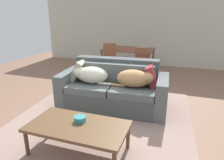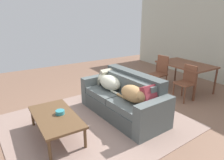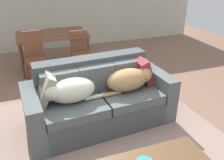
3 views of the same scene
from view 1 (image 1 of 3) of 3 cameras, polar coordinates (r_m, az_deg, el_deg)
name	(u,v)px [view 1 (image 1 of 3)]	position (r m, az deg, el deg)	size (l,w,h in m)	color
ground_plane	(111,112)	(3.93, -0.22, -8.71)	(10.00, 10.00, 0.00)	#845F4B
back_partition	(150,26)	(7.41, 10.43, 14.53)	(8.00, 0.12, 2.70)	beige
area_rug	(101,122)	(3.57, -3.14, -11.50)	(2.98, 3.39, 0.01)	gray
couch	(113,89)	(4.01, 0.41, -2.56)	(2.09, 1.02, 0.92)	#464D4D
dog_on_left_cushion	(90,75)	(3.96, -5.97, 1.51)	(0.79, 0.41, 0.32)	silver
dog_on_right_cushion	(135,78)	(3.73, 6.41, 0.44)	(0.78, 0.40, 0.32)	tan
throw_pillow_by_left_arm	(79,70)	(4.19, -9.03, 2.67)	(0.10, 0.42, 0.42)	#ACA78F
throw_pillow_by_right_arm	(152,76)	(3.85, 11.11, 1.07)	(0.13, 0.41, 0.41)	maroon
coffee_table	(78,128)	(2.75, -9.36, -12.83)	(1.28, 0.68, 0.41)	brown
bowl_on_coffee_table	(80,119)	(2.79, -8.82, -10.56)	(0.16, 0.16, 0.07)	teal
dining_table	(128,51)	(6.16, 4.55, 8.02)	(1.45, 0.94, 0.77)	brown
dining_chair_near_left	(109,59)	(5.78, -0.86, 5.73)	(0.44, 0.44, 0.97)	brown
dining_chair_near_right	(141,63)	(5.59, 7.92, 4.75)	(0.41, 0.41, 0.89)	brown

